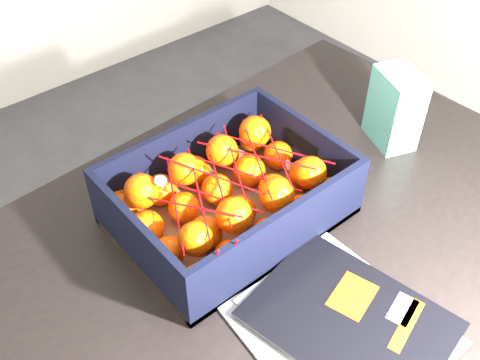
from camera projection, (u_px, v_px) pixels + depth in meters
table at (270, 282)px, 1.02m from camera, size 1.25×0.87×0.75m
magazine_stack at (343, 327)px, 0.82m from camera, size 0.29×0.31×0.02m
produce_crate at (229, 201)px, 0.97m from camera, size 0.38×0.28×0.12m
clementine_heap at (229, 194)px, 0.96m from camera, size 0.36×0.27×0.10m
mesh_net at (228, 180)px, 0.92m from camera, size 0.31×0.25×0.09m
retail_carton at (395, 108)px, 1.11m from camera, size 0.10×0.12×0.16m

